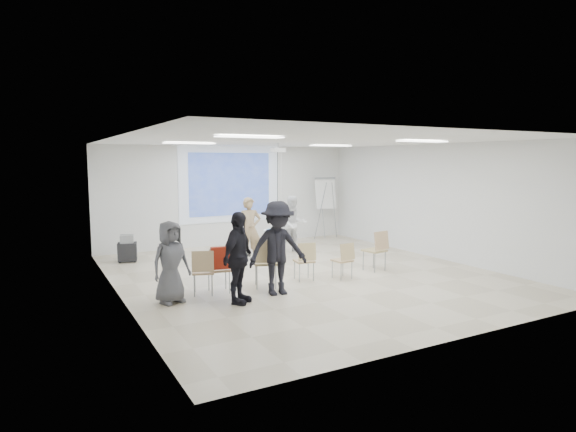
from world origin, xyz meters
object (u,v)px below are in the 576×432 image
pedestal_table (274,241)px  audience_outer (170,257)px  chair_left_inner (266,259)px  audience_mid (278,242)px  chair_far_left (203,269)px  audience_left (238,251)px  chair_center (305,258)px  player_left (250,225)px  chair_right_inner (344,258)px  av_cart (127,249)px  flipchart_easel (326,194)px  chair_right_far (377,247)px  chair_left_mid (220,266)px  player_right (294,221)px  laptop (265,261)px

pedestal_table → audience_outer: (-3.59, -2.96, 0.43)m
chair_left_inner → audience_mid: bearing=-69.3°
chair_far_left → chair_left_inner: size_ratio=0.88×
audience_left → audience_outer: size_ratio=1.14×
chair_far_left → chair_center: (2.28, 0.03, -0.03)m
player_left → audience_outer: 3.89m
chair_right_inner → av_cart: chair_right_inner is taller
chair_right_inner → flipchart_easel: 5.54m
pedestal_table → chair_right_far: size_ratio=0.79×
chair_left_mid → audience_outer: (-1.00, -0.18, 0.31)m
chair_left_inner → chair_right_inner: 1.82m
chair_far_left → chair_center: size_ratio=1.05×
chair_center → av_cart: 4.88m
chair_right_far → audience_mid: size_ratio=0.46×
player_right → chair_left_mid: (-3.28, -2.94, -0.35)m
chair_left_inner → chair_center: 1.00m
chair_center → audience_left: size_ratio=0.44×
chair_right_far → audience_mid: bearing=-177.2°
pedestal_table → player_right: size_ratio=0.42×
chair_center → chair_right_far: size_ratio=0.88×
pedestal_table → chair_far_left: bearing=-136.5°
chair_left_mid → player_left: bearing=64.2°
player_right → laptop: size_ratio=4.79×
chair_far_left → audience_mid: (1.29, -0.61, 0.50)m
chair_right_far → av_cart: bearing=132.4°
pedestal_table → av_cart: size_ratio=1.08×
laptop → audience_left: (-0.92, -0.80, 0.42)m
player_right → pedestal_table: bearing=-158.8°
player_left → player_right: player_left is taller
chair_center → audience_outer: (-2.94, -0.21, 0.34)m
chair_center → chair_left_inner: bearing=-163.3°
player_left → chair_right_far: player_left is taller
audience_left → audience_mid: audience_mid is taller
audience_left → player_left: bearing=22.0°
pedestal_table → laptop: pedestal_table is taller
chair_right_inner → audience_mid: size_ratio=0.39×
chair_left_mid → chair_right_far: size_ratio=0.95×
chair_right_inner → av_cart: bearing=127.8°
av_cart → audience_mid: bearing=-52.3°
chair_far_left → av_cart: bearing=119.6°
pedestal_table → flipchart_easel: (2.78, 1.76, 1.08)m
chair_center → av_cart: bearing=137.7°
chair_center → audience_outer: audience_outer is taller
chair_right_inner → audience_outer: 3.78m
pedestal_table → audience_mid: 3.82m
chair_center → audience_mid: 1.29m
audience_mid → pedestal_table: bearing=69.8°
player_right → flipchart_easel: 2.70m
pedestal_table → chair_left_inner: size_ratio=0.74×
pedestal_table → av_cart: pedestal_table is taller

